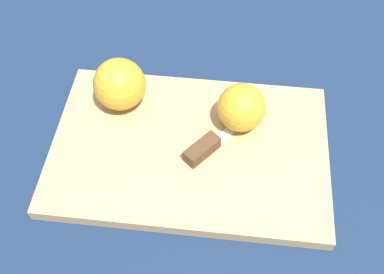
{
  "coord_description": "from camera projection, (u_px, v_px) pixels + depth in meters",
  "views": [
    {
      "loc": [
        -0.0,
        -0.36,
        0.55
      ],
      "look_at": [
        0.0,
        0.0,
        0.04
      ],
      "focal_mm": 42.0,
      "sensor_mm": 36.0,
      "label": 1
    }
  ],
  "objects": [
    {
      "name": "ground_plane",
      "position": [
        192.0,
        153.0,
        0.66
      ],
      "size": [
        4.0,
        4.0,
        0.0
      ],
      "primitive_type": "plane",
      "color": "#14233D"
    },
    {
      "name": "cutting_board",
      "position": [
        192.0,
        149.0,
        0.65
      ],
      "size": [
        0.42,
        0.3,
        0.02
      ],
      "color": "tan",
      "rests_on": "ground_plane"
    },
    {
      "name": "apple_half_left",
      "position": [
        122.0,
        84.0,
        0.66
      ],
      "size": [
        0.08,
        0.08,
        0.08
      ],
      "rotation": [
        0.0,
        0.0,
        1.96
      ],
      "color": "gold",
      "rests_on": "cutting_board"
    },
    {
      "name": "apple_half_right",
      "position": [
        244.0,
        108.0,
        0.64
      ],
      "size": [
        0.07,
        0.07,
        0.07
      ],
      "rotation": [
        0.0,
        0.0,
        3.98
      ],
      "color": "gold",
      "rests_on": "cutting_board"
    },
    {
      "name": "knife",
      "position": [
        210.0,
        146.0,
        0.63
      ],
      "size": [
        0.12,
        0.12,
        0.02
      ],
      "rotation": [
        0.0,
        0.0,
        0.75
      ],
      "color": "silver",
      "rests_on": "cutting_board"
    }
  ]
}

